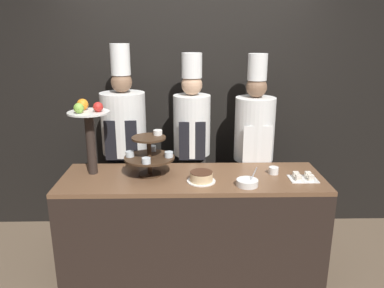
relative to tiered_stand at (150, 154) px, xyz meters
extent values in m
cube|color=black|center=(0.35, 0.87, 0.35)|extent=(10.00, 0.06, 2.80)
cube|color=black|center=(0.35, -0.05, -0.64)|extent=(2.14, 0.67, 0.83)
cube|color=brown|center=(0.35, -0.05, -0.20)|extent=(2.14, 0.67, 0.03)
cylinder|color=#3D2819|center=(0.00, 0.00, -0.18)|extent=(0.19, 0.19, 0.02)
cylinder|color=#3D2819|center=(0.00, 0.00, -0.02)|extent=(0.04, 0.04, 0.33)
cylinder|color=#3D2819|center=(0.00, 0.00, -0.03)|extent=(0.41, 0.41, 0.02)
cylinder|color=#3D2819|center=(0.00, 0.00, 0.14)|extent=(0.28, 0.28, 0.02)
cylinder|color=silver|center=(0.16, -0.01, 0.00)|extent=(0.07, 0.07, 0.04)
cylinder|color=red|center=(0.16, -0.01, -0.01)|extent=(0.06, 0.06, 0.03)
cylinder|color=silver|center=(0.01, 0.16, 0.00)|extent=(0.07, 0.07, 0.04)
cylinder|color=beige|center=(0.01, 0.16, -0.01)|extent=(0.06, 0.06, 0.03)
cylinder|color=silver|center=(-0.16, 0.01, 0.00)|extent=(0.07, 0.07, 0.04)
cylinder|color=green|center=(-0.16, 0.01, -0.01)|extent=(0.06, 0.06, 0.03)
cylinder|color=silver|center=(-0.01, -0.16, 0.00)|extent=(0.07, 0.07, 0.04)
cylinder|color=gold|center=(-0.01, -0.16, -0.01)|extent=(0.06, 0.06, 0.03)
cylinder|color=white|center=(0.07, 0.06, 0.16)|extent=(0.07, 0.07, 0.04)
cylinder|color=#2D231E|center=(-0.48, 0.05, 0.07)|extent=(0.08, 0.08, 0.51)
cylinder|color=white|center=(-0.48, 0.05, 0.34)|extent=(0.33, 0.33, 0.01)
sphere|color=red|center=(-0.40, 0.04, 0.38)|extent=(0.08, 0.08, 0.08)
sphere|color=orange|center=(-0.54, 0.11, 0.39)|extent=(0.09, 0.09, 0.09)
sphere|color=#84B742|center=(-0.54, -0.01, 0.38)|extent=(0.08, 0.08, 0.08)
cylinder|color=white|center=(0.42, -0.15, -0.18)|extent=(0.23, 0.23, 0.01)
cylinder|color=#E0BC89|center=(0.42, -0.15, -0.14)|extent=(0.18, 0.18, 0.07)
cylinder|color=#472819|center=(0.42, -0.15, -0.10)|extent=(0.18, 0.18, 0.01)
cylinder|color=white|center=(1.03, 0.00, -0.15)|extent=(0.08, 0.08, 0.06)
cube|color=white|center=(1.24, -0.12, -0.18)|extent=(0.22, 0.18, 0.01)
cube|color=silver|center=(1.19, -0.16, -0.16)|extent=(0.04, 0.04, 0.04)
cube|color=silver|center=(1.29, -0.16, -0.16)|extent=(0.04, 0.04, 0.04)
cube|color=silver|center=(1.19, -0.09, -0.16)|extent=(0.04, 0.04, 0.04)
cube|color=silver|center=(1.29, -0.09, -0.16)|extent=(0.04, 0.04, 0.04)
cylinder|color=white|center=(0.77, -0.24, -0.16)|extent=(0.17, 0.17, 0.05)
cylinder|color=#BCBCC1|center=(0.81, -0.24, -0.09)|extent=(0.05, 0.01, 0.11)
cube|color=black|center=(-0.28, 0.48, -0.60)|extent=(0.31, 0.17, 0.91)
cylinder|color=silver|center=(-0.28, 0.48, 0.14)|extent=(0.41, 0.41, 0.57)
cube|color=black|center=(-0.28, 0.28, 0.03)|extent=(0.29, 0.01, 0.36)
sphere|color=#846047|center=(-0.28, 0.48, 0.52)|extent=(0.19, 0.19, 0.19)
cylinder|color=white|center=(-0.28, 0.48, 0.72)|extent=(0.17, 0.17, 0.27)
cube|color=#38332D|center=(0.35, 0.48, -0.60)|extent=(0.26, 0.14, 0.90)
cylinder|color=white|center=(0.35, 0.48, 0.12)|extent=(0.34, 0.34, 0.56)
cube|color=black|center=(0.35, 0.32, 0.01)|extent=(0.24, 0.01, 0.36)
sphere|color=tan|center=(0.35, 0.48, 0.50)|extent=(0.19, 0.19, 0.19)
cylinder|color=white|center=(0.35, 0.48, 0.67)|extent=(0.18, 0.18, 0.22)
cube|color=black|center=(0.94, 0.48, -0.63)|extent=(0.28, 0.15, 0.84)
cylinder|color=white|center=(0.94, 0.48, 0.08)|extent=(0.37, 0.37, 0.59)
cube|color=white|center=(0.94, 0.30, -0.04)|extent=(0.26, 0.01, 0.38)
sphere|color=#846047|center=(0.94, 0.48, 0.47)|extent=(0.19, 0.19, 0.19)
cylinder|color=white|center=(0.94, 0.48, 0.65)|extent=(0.17, 0.17, 0.24)
camera|label=1|loc=(0.29, -2.90, 0.95)|focal=35.00mm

